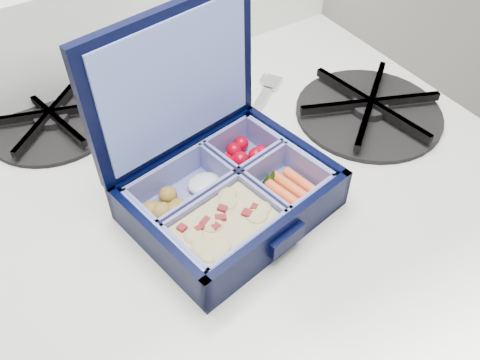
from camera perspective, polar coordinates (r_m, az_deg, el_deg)
stove at (r=1.02m, az=0.59°, el=-18.40°), size 0.64×0.64×0.96m
bento_box at (r=0.56m, az=-1.08°, el=-1.78°), size 0.24×0.20×0.05m
burner_grate at (r=0.71m, az=14.39°, el=8.01°), size 0.26×0.26×0.03m
burner_grate_rear at (r=0.72m, az=-20.40°, el=6.53°), size 0.22×0.22×0.02m
fork at (r=0.69m, az=0.98°, el=6.68°), size 0.18×0.14×0.01m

